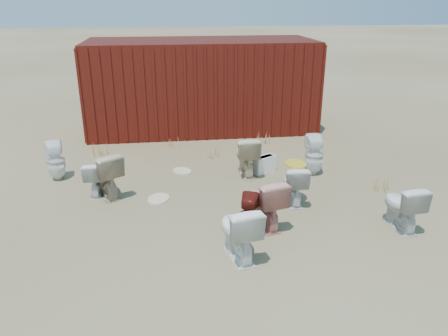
{
  "coord_description": "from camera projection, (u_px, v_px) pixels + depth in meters",
  "views": [
    {
      "loc": [
        -0.99,
        -6.71,
        3.45
      ],
      "look_at": [
        0.0,
        0.6,
        0.55
      ],
      "focal_mm": 35.0,
      "sensor_mm": 36.0,
      "label": 1
    }
  ],
  "objects": [
    {
      "name": "toilet_back_e",
      "position": [
        314.0,
        155.0,
        8.96
      ],
      "size": [
        0.41,
        0.42,
        0.84
      ],
      "primitive_type": "imported",
      "rotation": [
        0.0,
        0.0,
        3.05
      ],
      "color": "white",
      "rests_on": "ground"
    },
    {
      "name": "shipping_container",
      "position": [
        201.0,
        85.0,
        11.93
      ],
      "size": [
        6.0,
        2.4,
        2.4
      ],
      "primitive_type": "cube",
      "color": "#4D150C",
      "rests_on": "ground"
    },
    {
      "name": "toilet_back_beige_left",
      "position": [
        103.0,
        174.0,
        7.96
      ],
      "size": [
        0.86,
        0.97,
        0.86
      ],
      "primitive_type": "imported",
      "rotation": [
        0.0,
        0.0,
        3.71
      ],
      "color": "#BFAA8B",
      "rests_on": "ground"
    },
    {
      "name": "weed_clump_e",
      "position": [
        264.0,
        138.0,
        10.92
      ],
      "size": [
        0.34,
        0.34,
        0.32
      ],
      "primitive_type": "cone",
      "color": "#A48241",
      "rests_on": "ground"
    },
    {
      "name": "toilet_back_beige_right",
      "position": [
        246.0,
        155.0,
        8.95
      ],
      "size": [
        0.47,
        0.82,
        0.84
      ],
      "primitive_type": "imported",
      "rotation": [
        0.0,
        0.0,
        3.14
      ],
      "color": "beige",
      "rests_on": "ground"
    },
    {
      "name": "weed_clump_f",
      "position": [
        382.0,
        185.0,
        8.26
      ],
      "size": [
        0.28,
        0.28,
        0.27
      ],
      "primitive_type": "cone",
      "color": "#A48241",
      "rests_on": "ground"
    },
    {
      "name": "loose_lid_near",
      "position": [
        158.0,
        199.0,
        7.97
      ],
      "size": [
        0.51,
        0.59,
        0.02
      ],
      "primitive_type": "ellipsoid",
      "rotation": [
        0.0,
        0.0,
        -0.31
      ],
      "color": "beige",
      "rests_on": "ground"
    },
    {
      "name": "toilet_front_maroon",
      "position": [
        249.0,
        215.0,
        6.68
      ],
      "size": [
        0.39,
        0.4,
        0.67
      ],
      "primitive_type": "imported",
      "rotation": [
        0.0,
        0.0,
        2.77
      ],
      "color": "#5B140F",
      "rests_on": "ground"
    },
    {
      "name": "toilet_front_c",
      "position": [
        238.0,
        231.0,
        6.06
      ],
      "size": [
        0.62,
        0.9,
        0.84
      ],
      "primitive_type": "imported",
      "rotation": [
        0.0,
        0.0,
        3.34
      ],
      "color": "white",
      "rests_on": "ground"
    },
    {
      "name": "loose_lid_far",
      "position": [
        182.0,
        171.0,
        9.24
      ],
      "size": [
        0.53,
        0.58,
        0.02
      ],
      "primitive_type": "ellipsoid",
      "rotation": [
        0.0,
        0.0,
        0.47
      ],
      "color": "beige",
      "rests_on": "ground"
    },
    {
      "name": "loose_tank",
      "position": [
        264.0,
        164.0,
        9.15
      ],
      "size": [
        0.53,
        0.42,
        0.35
      ],
      "primitive_type": "cube",
      "rotation": [
        0.0,
        0.0,
        0.53
      ],
      "color": "white",
      "rests_on": "ground"
    },
    {
      "name": "weed_clump_a",
      "position": [
        100.0,
        149.0,
        10.15
      ],
      "size": [
        0.36,
        0.36,
        0.31
      ],
      "primitive_type": "cone",
      "color": "#A48241",
      "rests_on": "ground"
    },
    {
      "name": "ground",
      "position": [
        229.0,
        210.0,
        7.58
      ],
      "size": [
        100.0,
        100.0,
        0.0
      ],
      "primitive_type": "plane",
      "color": "brown",
      "rests_on": "ground"
    },
    {
      "name": "weed_clump_d",
      "position": [
        173.0,
        143.0,
        10.65
      ],
      "size": [
        0.3,
        0.3,
        0.27
      ],
      "primitive_type": "cone",
      "color": "#A48241",
      "rests_on": "ground"
    },
    {
      "name": "toilet_front_e",
      "position": [
        402.0,
        206.0,
        6.86
      ],
      "size": [
        0.49,
        0.79,
        0.77
      ],
      "primitive_type": "imported",
      "rotation": [
        0.0,
        0.0,
        3.22
      ],
      "color": "silver",
      "rests_on": "ground"
    },
    {
      "name": "toilet_front_a",
      "position": [
        96.0,
        178.0,
        8.07
      ],
      "size": [
        0.42,
        0.68,
        0.66
      ],
      "primitive_type": "imported",
      "rotation": [
        0.0,
        0.0,
        3.07
      ],
      "color": "white",
      "rests_on": "ground"
    },
    {
      "name": "weed_clump_b",
      "position": [
        214.0,
        152.0,
        10.04
      ],
      "size": [
        0.32,
        0.32,
        0.24
      ],
      "primitive_type": "cone",
      "color": "#A48241",
      "rests_on": "ground"
    },
    {
      "name": "toilet_back_a",
      "position": [
        56.0,
        161.0,
        8.7
      ],
      "size": [
        0.45,
        0.46,
        0.8
      ],
      "primitive_type": "imported",
      "rotation": [
        0.0,
        0.0,
        3.45
      ],
      "color": "white",
      "rests_on": "ground"
    },
    {
      "name": "weed_clump_c",
      "position": [
        310.0,
        142.0,
        10.57
      ],
      "size": [
        0.36,
        0.36,
        0.36
      ],
      "primitive_type": "cone",
      "color": "#A48241",
      "rests_on": "ground"
    },
    {
      "name": "toilet_front_pink",
      "position": [
        265.0,
        202.0,
        6.91
      ],
      "size": [
        0.65,
        0.91,
        0.84
      ],
      "primitive_type": "imported",
      "rotation": [
        0.0,
        0.0,
        3.38
      ],
      "color": "tan",
      "rests_on": "ground"
    },
    {
      "name": "toilet_back_yellowlid",
      "position": [
        294.0,
        184.0,
        7.72
      ],
      "size": [
        0.47,
        0.75,
        0.73
      ],
      "primitive_type": "imported",
      "rotation": [
        0.0,
        0.0,
        3.05
      ],
      "color": "silver",
      "rests_on": "ground"
    },
    {
      "name": "yellow_lid",
      "position": [
        296.0,
        164.0,
        7.58
      ],
      "size": [
        0.37,
        0.46,
        0.02
      ],
      "primitive_type": "ellipsoid",
      "color": "gold",
      "rests_on": "toilet_back_yellowlid"
    }
  ]
}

